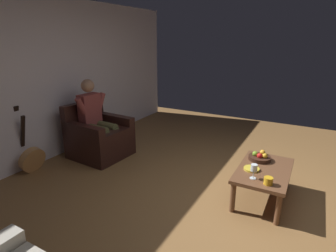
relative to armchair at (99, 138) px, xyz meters
name	(u,v)px	position (x,y,z in m)	size (l,w,h in m)	color
ground_plane	(241,204)	(0.29, 2.46, -0.31)	(7.38, 7.38, 0.00)	brown
wall_back	(49,80)	(0.29, -0.65, 0.94)	(6.43, 0.06, 2.50)	silver
armchair	(99,138)	(0.00, 0.00, 0.00)	(0.86, 0.88, 0.87)	black
person_seated	(96,117)	(0.00, -0.02, 0.36)	(0.62, 0.62, 1.26)	brown
coffee_table	(264,173)	(0.04, 2.64, 0.03)	(0.97, 0.58, 0.40)	brown
guitar	(32,157)	(0.92, -0.45, -0.09)	(0.38, 0.32, 0.98)	#B67F48
wine_glass_near	(254,169)	(0.34, 2.57, 0.21)	(0.07, 0.07, 0.17)	silver
fruit_bowl	(260,157)	(-0.19, 2.54, 0.13)	(0.28, 0.28, 0.11)	#382016
decorative_dish	(252,169)	(0.14, 2.51, 0.10)	(0.18, 0.18, 0.02)	gold
candle_jar	(268,181)	(0.40, 2.74, 0.13)	(0.09, 0.09, 0.08)	gold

